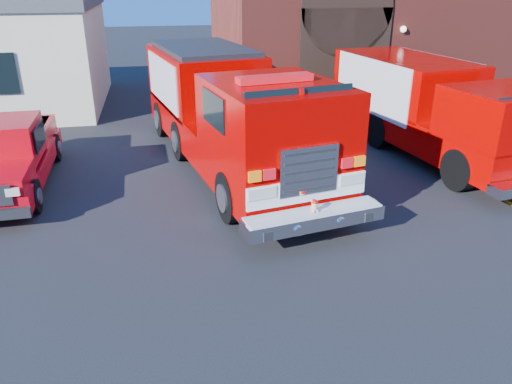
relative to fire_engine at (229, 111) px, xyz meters
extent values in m
plane|color=black|center=(-0.24, -3.81, -1.62)|extent=(100.00, 100.00, 0.00)
cube|color=#E6B90C|center=(6.26, -2.81, -1.61)|extent=(0.12, 3.00, 0.01)
cube|color=#E6B90C|center=(6.26, 0.19, -1.61)|extent=(0.12, 3.00, 0.01)
cube|color=#E6B90C|center=(6.26, 3.19, -1.61)|extent=(0.12, 3.00, 0.01)
cube|color=maroon|center=(8.76, 10.19, 2.38)|extent=(15.00, 10.00, 8.00)
cube|color=black|center=(5.26, 5.17, 0.38)|extent=(3.60, 0.12, 4.00)
cylinder|color=black|center=(5.26, 5.17, 2.38)|extent=(3.60, 0.12, 3.60)
cylinder|color=black|center=(-0.52, -3.55, -1.04)|extent=(0.58, 1.21, 1.16)
cylinder|color=black|center=(1.77, -3.12, -1.04)|extent=(0.58, 1.21, 1.16)
cube|color=#B40100|center=(0.00, 0.00, -0.72)|extent=(4.36, 9.85, 0.95)
cube|color=#B40100|center=(-0.45, 2.39, 0.50)|extent=(3.46, 5.07, 1.69)
cube|color=#B40100|center=(0.57, -3.02, 0.55)|extent=(3.23, 3.82, 1.59)
cube|color=black|center=(0.81, -4.32, 0.98)|extent=(2.31, 0.51, 1.00)
cube|color=red|center=(0.57, -3.02, 1.43)|extent=(1.73, 0.67, 0.15)
cube|color=white|center=(0.88, -4.71, -0.51)|extent=(2.61, 0.55, 0.47)
cube|color=silver|center=(0.88, -4.72, -0.08)|extent=(1.26, 0.30, 1.00)
cube|color=silver|center=(0.94, -5.00, -1.00)|extent=(3.02, 1.12, 0.30)
cube|color=#B7B7BF|center=(-1.76, 2.14, 0.50)|extent=(0.74, 3.75, 1.38)
cube|color=#B7B7BF|center=(0.86, 2.64, 0.50)|extent=(0.74, 3.75, 1.38)
sphere|color=#D5B786|center=(0.94, -5.00, -0.77)|extent=(0.18, 0.18, 0.15)
sphere|color=#D5B786|center=(0.94, -5.01, -0.66)|extent=(0.14, 0.14, 0.12)
sphere|color=#D5B786|center=(0.89, -5.00, -0.62)|extent=(0.05, 0.05, 0.05)
sphere|color=#D5B786|center=(0.98, -4.98, -0.62)|extent=(0.05, 0.05, 0.05)
ellipsoid|color=red|center=(0.94, -5.00, -0.62)|extent=(0.15, 0.15, 0.07)
cylinder|color=red|center=(0.94, -5.01, -0.64)|extent=(0.17, 0.17, 0.01)
cylinder|color=black|center=(-4.94, -2.23, -1.22)|extent=(0.30, 0.80, 0.79)
cube|color=#B6040F|center=(-5.88, -0.42, -1.07)|extent=(2.17, 5.53, 0.45)
cube|color=#B6040F|center=(-5.93, 1.17, -0.67)|extent=(1.90, 2.15, 0.55)
cylinder|color=black|center=(5.46, -2.91, -1.08)|extent=(0.50, 1.12, 1.09)
cube|color=#B40100|center=(6.14, -0.02, -0.78)|extent=(3.56, 8.16, 0.89)
cube|color=#B40100|center=(5.93, 1.44, 0.36)|extent=(3.14, 5.23, 1.48)
cube|color=#B40100|center=(6.54, -2.76, 0.26)|extent=(2.78, 2.69, 1.28)
cube|color=#B7B7BF|center=(4.70, 1.27, 0.26)|extent=(0.63, 4.11, 1.68)
cube|color=#B7B7BF|center=(7.16, 1.62, 0.26)|extent=(0.63, 4.11, 1.68)
camera|label=1|loc=(-1.93, -13.53, 3.44)|focal=35.00mm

